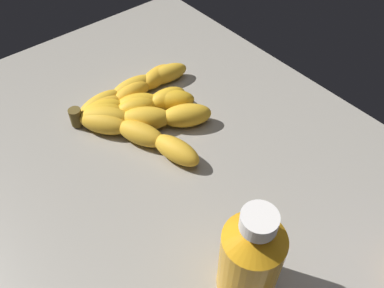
{
  "coord_description": "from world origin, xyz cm",
  "views": [
    {
      "loc": [
        -30.03,
        22.24,
        45.54
      ],
      "look_at": [
        -0.08,
        -2.51,
        3.02
      ],
      "focal_mm": 37.36,
      "sensor_mm": 36.0,
      "label": 1
    }
  ],
  "objects": [
    {
      "name": "ground_plane",
      "position": [
        0.0,
        0.0,
        -2.37
      ],
      "size": [
        84.93,
        61.9,
        4.74
      ],
      "primitive_type": "cube",
      "color": "gray"
    },
    {
      "name": "honey_bottle",
      "position": [
        -18.89,
        4.99,
        6.59
      ],
      "size": [
        6.71,
        6.71,
        14.39
      ],
      "color": "orange",
      "rests_on": "ground_plane"
    },
    {
      "name": "banana_bunch",
      "position": [
        12.51,
        -1.45,
        1.72
      ],
      "size": [
        22.69,
        23.05,
        3.73
      ],
      "color": "gold",
      "rests_on": "ground_plane"
    }
  ]
}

